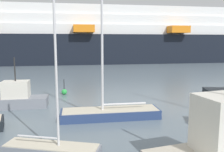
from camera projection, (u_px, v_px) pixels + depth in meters
The scene contains 5 objects.
sailboat_4 at pixel (110, 111), 15.53m from camera, with size 6.38×1.76×9.40m.
sailboat_7 at pixel (52, 146), 10.57m from camera, with size 4.44×2.41×8.17m.
fishing_boat_3 at pixel (14, 98), 17.99m from camera, with size 5.04×1.66×3.77m.
channel_buoy_1 at pixel (64, 92), 22.39m from camera, with size 0.51×0.51×1.45m.
cruise_ship at pixel (37, 37), 54.87m from camera, with size 115.92×20.55×18.37m.
Camera 1 is at (-3.21, -4.48, 4.97)m, focal length 38.51 mm.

